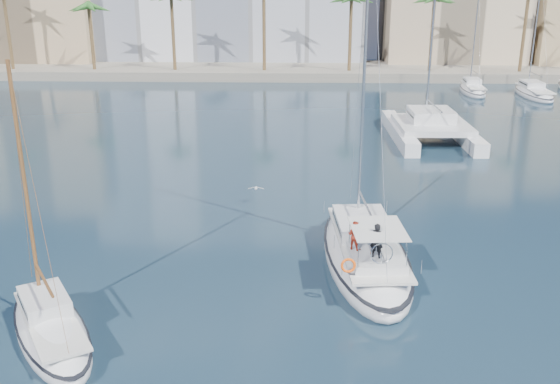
{
  "coord_description": "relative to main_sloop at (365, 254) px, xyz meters",
  "views": [
    {
      "loc": [
        -0.44,
        -27.93,
        12.93
      ],
      "look_at": [
        -1.44,
        1.5,
        2.82
      ],
      "focal_mm": 40.0,
      "sensor_mm": 36.0,
      "label": 1
    }
  ],
  "objects": [
    {
      "name": "moored_yacht_b",
      "position": [
        23.81,
        45.75,
        -0.53
      ],
      "size": [
        3.32,
        10.83,
        13.72
      ],
      "primitive_type": null,
      "rotation": [
        0.0,
        0.0,
        -0.02
      ],
      "color": "white",
      "rests_on": "ground"
    },
    {
      "name": "palm_centre",
      "position": [
        -2.69,
        57.75,
        9.75
      ],
      "size": [
        3.6,
        3.6,
        12.3
      ],
      "color": "brown",
      "rests_on": "ground"
    },
    {
      "name": "seagull",
      "position": [
        -5.78,
        8.16,
        0.48
      ],
      "size": [
        0.97,
        0.42,
        0.18
      ],
      "color": "silver",
      "rests_on": "ground"
    },
    {
      "name": "main_sloop",
      "position": [
        0.0,
        0.0,
        0.0
      ],
      "size": [
        4.6,
        12.07,
        17.56
      ],
      "rotation": [
        0.0,
        0.0,
        0.07
      ],
      "color": "white",
      "rests_on": "ground"
    },
    {
      "name": "moored_yacht_a",
      "position": [
        17.31,
        47.75,
        -0.53
      ],
      "size": [
        3.37,
        9.52,
        11.9
      ],
      "primitive_type": null,
      "rotation": [
        0.0,
        0.0,
        -0.07
      ],
      "color": "white",
      "rests_on": "ground"
    },
    {
      "name": "quay",
      "position": [
        -2.69,
        61.75,
        0.07
      ],
      "size": [
        120.0,
        14.0,
        1.2
      ],
      "primitive_type": "cube",
      "color": "gray",
      "rests_on": "ground"
    },
    {
      "name": "catamaran",
      "position": [
        7.86,
        24.96,
        0.63
      ],
      "size": [
        6.63,
        12.91,
        18.57
      ],
      "rotation": [
        0.0,
        0.0,
        0.02
      ],
      "color": "white",
      "rests_on": "ground"
    },
    {
      "name": "small_sloop",
      "position": [
        -12.47,
        -6.97,
        -0.13
      ],
      "size": [
        6.11,
        7.68,
        10.91
      ],
      "rotation": [
        0.0,
        0.0,
        0.57
      ],
      "color": "white",
      "rests_on": "ground"
    },
    {
      "name": "ground",
      "position": [
        -2.69,
        0.75,
        -0.53
      ],
      "size": [
        160.0,
        160.0,
        0.0
      ],
      "primitive_type": "plane",
      "color": "black",
      "rests_on": "ground"
    },
    {
      "name": "palm_left",
      "position": [
        -36.69,
        57.75,
        9.75
      ],
      "size": [
        3.6,
        3.6,
        12.3
      ],
      "color": "brown",
      "rests_on": "ground"
    }
  ]
}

